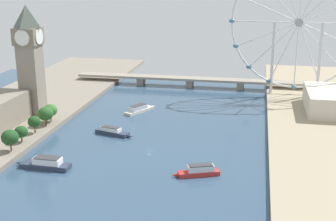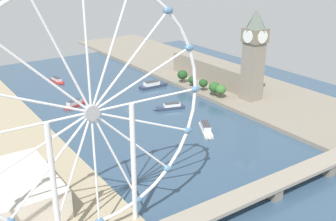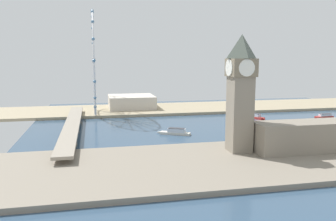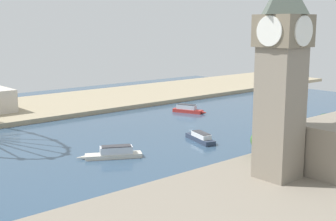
{
  "view_description": "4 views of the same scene",
  "coord_description": "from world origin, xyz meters",
  "px_view_note": "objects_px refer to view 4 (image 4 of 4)",
  "views": [
    {
      "loc": [
        58.78,
        -241.42,
        99.57
      ],
      "look_at": [
        5.52,
        28.06,
        16.25
      ],
      "focal_mm": 49.11,
      "sensor_mm": 36.0,
      "label": 1
    },
    {
      "loc": [
        150.41,
        281.61,
        121.71
      ],
      "look_at": [
        -15.04,
        39.16,
        7.48
      ],
      "focal_mm": 44.21,
      "sensor_mm": 36.0,
      "label": 2
    },
    {
      "loc": [
        -302.63,
        139.17,
        63.57
      ],
      "look_at": [
        17.55,
        69.89,
        13.99
      ],
      "focal_mm": 37.23,
      "sensor_mm": 36.0,
      "label": 3
    },
    {
      "loc": [
        -192.93,
        186.29,
        59.52
      ],
      "look_at": [
        15.97,
        4.53,
        7.79
      ],
      "focal_mm": 49.02,
      "sensor_mm": 36.0,
      "label": 4
    }
  ],
  "objects_px": {
    "tour_boat_0": "(267,100)",
    "tour_boat_2": "(200,137)",
    "tour_boat_1": "(114,153)",
    "tour_boat_3": "(188,109)",
    "tour_boat_4": "(294,127)",
    "clock_tower": "(281,73)"
  },
  "relations": [
    {
      "from": "clock_tower",
      "to": "tour_boat_2",
      "type": "xyz_separation_m",
      "value": [
        65.9,
        -24.87,
        -40.25
      ]
    },
    {
      "from": "tour_boat_1",
      "to": "tour_boat_0",
      "type": "bearing_deg",
      "value": -136.41
    },
    {
      "from": "tour_boat_2",
      "to": "tour_boat_4",
      "type": "xyz_separation_m",
      "value": [
        -18.96,
        -56.44,
        0.43
      ]
    },
    {
      "from": "tour_boat_0",
      "to": "tour_boat_2",
      "type": "relative_size",
      "value": 0.89
    },
    {
      "from": "tour_boat_0",
      "to": "tour_boat_4",
      "type": "height_order",
      "value": "tour_boat_4"
    },
    {
      "from": "tour_boat_0",
      "to": "tour_boat_1",
      "type": "height_order",
      "value": "tour_boat_1"
    },
    {
      "from": "clock_tower",
      "to": "tour_boat_4",
      "type": "distance_m",
      "value": 101.98
    },
    {
      "from": "tour_boat_1",
      "to": "tour_boat_2",
      "type": "xyz_separation_m",
      "value": [
        -4.25,
        -51.03,
        -0.23
      ]
    },
    {
      "from": "tour_boat_1",
      "to": "tour_boat_4",
      "type": "relative_size",
      "value": 0.9
    },
    {
      "from": "tour_boat_0",
      "to": "tour_boat_4",
      "type": "distance_m",
      "value": 96.63
    },
    {
      "from": "tour_boat_1",
      "to": "tour_boat_2",
      "type": "height_order",
      "value": "tour_boat_1"
    },
    {
      "from": "tour_boat_1",
      "to": "tour_boat_4",
      "type": "bearing_deg",
      "value": -163.31
    },
    {
      "from": "tour_boat_1",
      "to": "tour_boat_4",
      "type": "distance_m",
      "value": 109.95
    },
    {
      "from": "tour_boat_3",
      "to": "tour_boat_4",
      "type": "xyz_separation_m",
      "value": [
        -80.66,
        -6.53,
        0.1
      ]
    },
    {
      "from": "tour_boat_0",
      "to": "tour_boat_1",
      "type": "bearing_deg",
      "value": 9.85
    },
    {
      "from": "tour_boat_0",
      "to": "tour_boat_4",
      "type": "relative_size",
      "value": 0.77
    },
    {
      "from": "tour_boat_1",
      "to": "tour_boat_3",
      "type": "distance_m",
      "value": 116.15
    },
    {
      "from": "clock_tower",
      "to": "tour_boat_2",
      "type": "distance_m",
      "value": 81.12
    },
    {
      "from": "clock_tower",
      "to": "tour_boat_4",
      "type": "bearing_deg",
      "value": -60.01
    },
    {
      "from": "tour_boat_1",
      "to": "tour_boat_4",
      "type": "height_order",
      "value": "tour_boat_4"
    },
    {
      "from": "clock_tower",
      "to": "tour_boat_2",
      "type": "bearing_deg",
      "value": -20.67
    },
    {
      "from": "tour_boat_2",
      "to": "tour_boat_3",
      "type": "distance_m",
      "value": 79.36
    }
  ]
}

